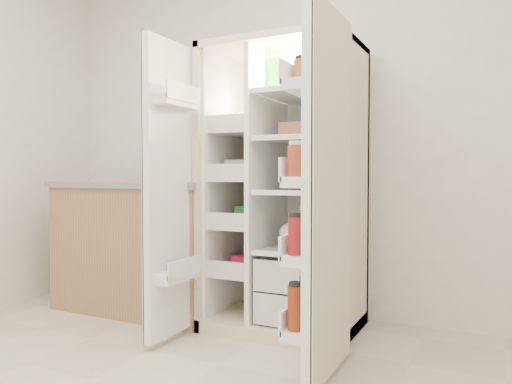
% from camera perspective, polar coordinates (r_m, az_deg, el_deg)
% --- Properties ---
extents(wall_back, '(4.00, 0.02, 2.70)m').
position_cam_1_polar(wall_back, '(3.51, 5.01, 8.04)').
color(wall_back, white).
rests_on(wall_back, floor).
extents(refrigerator, '(0.92, 0.70, 1.80)m').
position_cam_1_polar(refrigerator, '(3.15, 3.98, -2.31)').
color(refrigerator, beige).
rests_on(refrigerator, floor).
extents(freezer_door, '(0.15, 0.40, 1.72)m').
position_cam_1_polar(freezer_door, '(2.86, -10.29, 0.17)').
color(freezer_door, white).
rests_on(freezer_door, floor).
extents(fridge_door, '(0.17, 0.58, 1.72)m').
position_cam_1_polar(fridge_door, '(2.32, 8.03, -0.66)').
color(fridge_door, white).
rests_on(fridge_door, floor).
extents(kitchen_counter, '(1.29, 0.68, 0.93)m').
position_cam_1_polar(kitchen_counter, '(3.65, -12.84, -6.11)').
color(kitchen_counter, '#9C784E').
rests_on(kitchen_counter, floor).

